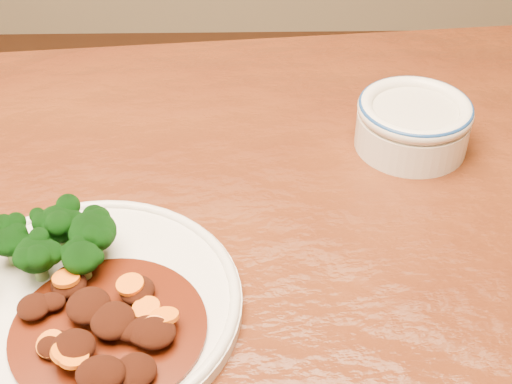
{
  "coord_description": "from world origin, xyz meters",
  "views": [
    {
      "loc": [
        0.14,
        -0.54,
        1.26
      ],
      "look_at": [
        0.16,
        0.07,
        0.77
      ],
      "focal_mm": 50.0,
      "sensor_mm": 36.0,
      "label": 1
    }
  ],
  "objects": [
    {
      "name": "broccoli_florets",
      "position": [
        -0.05,
        -0.03,
        0.79
      ],
      "size": [
        0.15,
        0.1,
        0.05
      ],
      "color": "#709B50",
      "rests_on": "dinner_plate"
    },
    {
      "name": "dinner_plate",
      "position": [
        -0.01,
        -0.08,
        0.76
      ],
      "size": [
        0.29,
        0.29,
        0.02
      ],
      "rotation": [
        0.0,
        0.0,
        -0.37
      ],
      "color": "silver",
      "rests_on": "dining_table"
    },
    {
      "name": "dip_bowl",
      "position": [
        0.35,
        0.18,
        0.78
      ],
      "size": [
        0.14,
        0.14,
        0.06
      ],
      "rotation": [
        0.0,
        0.0,
        0.39
      ],
      "color": "white",
      "rests_on": "dining_table"
    },
    {
      "name": "dining_table",
      "position": [
        0.0,
        0.0,
        0.67
      ],
      "size": [
        1.58,
        1.04,
        0.75
      ],
      "rotation": [
        0.0,
        0.0,
        0.09
      ],
      "color": "#59280F",
      "rests_on": "ground"
    },
    {
      "name": "mince_stew",
      "position": [
        0.02,
        -0.12,
        0.77
      ],
      "size": [
        0.18,
        0.18,
        0.03
      ],
      "color": "#4C1608",
      "rests_on": "dinner_plate"
    }
  ]
}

